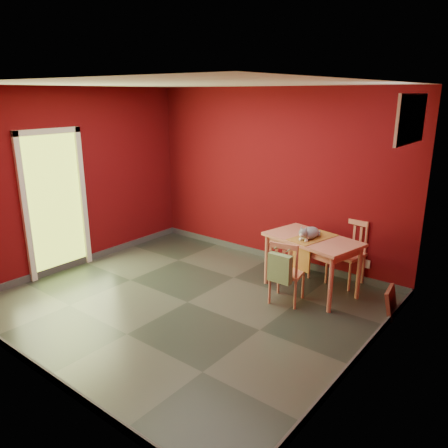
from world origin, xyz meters
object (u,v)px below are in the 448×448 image
Objects in this scene: chair_near at (286,271)px; dining_table at (312,245)px; tote_bag at (280,268)px; cat at (310,231)px; chair_far_left at (308,243)px; chair_far_right at (348,252)px; picture_frame at (391,303)px.

dining_table is at bearing 80.08° from chair_near.
dining_table is 3.14× the size of tote_bag.
cat reaches higher than dining_table.
cat reaches higher than chair_near.
chair_far_left is 0.85m from cat.
dining_table is 0.57m from chair_near.
cat is at bearing 81.76° from chair_near.
chair_far_right is at bearing 75.32° from tote_bag.
chair_far_right is 1.09m from picture_frame.
chair_near is 0.24m from tote_bag.
cat reaches higher than tote_bag.
chair_far_right is 2.17× the size of cat.
chair_far_left is at bearing 177.00° from chair_far_right.
chair_near reaches higher than tote_bag.
chair_far_right reaches higher than chair_near.
picture_frame is (1.17, 0.65, -0.36)m from tote_bag.
dining_table is at bearing -115.71° from chair_far_right.
tote_bag reaches higher than dining_table.
chair_far_right is 2.39× the size of picture_frame.
chair_far_right is at bearing 74.12° from cat.
chair_far_right reaches higher than dining_table.
tote_bag is 1.02× the size of cat.
chair_near is 2.21× the size of picture_frame.
tote_bag is at bearing -94.99° from dining_table.
picture_frame is at bearing 20.33° from chair_near.
dining_table is 0.21m from cat.
dining_table is at bearing 176.62° from picture_frame.
tote_bag reaches higher than picture_frame.
dining_table is 3.21× the size of cat.
chair_far_right reaches higher than chair_far_left.
cat reaches higher than chair_far_right.
dining_table is 0.74m from chair_far_left.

